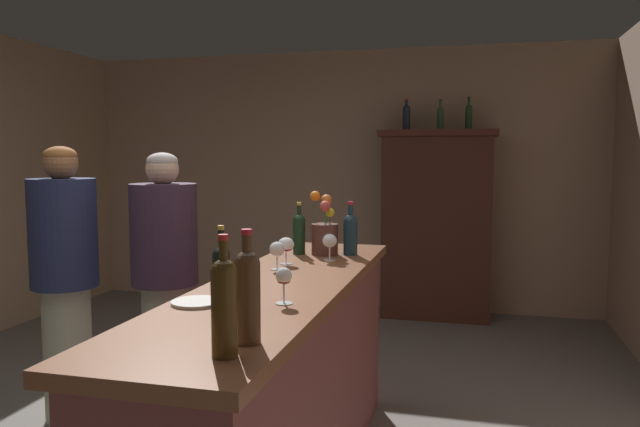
{
  "coord_description": "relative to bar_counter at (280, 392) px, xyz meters",
  "views": [
    {
      "loc": [
        1.41,
        -2.55,
        1.55
      ],
      "look_at": [
        0.66,
        0.38,
        1.26
      ],
      "focal_mm": 34.07,
      "sensor_mm": 36.0,
      "label": 1
    }
  ],
  "objects": [
    {
      "name": "wall_back",
      "position": [
        -0.59,
        3.68,
        0.8
      ],
      "size": [
        5.4,
        0.12,
        2.61
      ],
      "primitive_type": "cube",
      "color": "tan",
      "rests_on": "ground"
    },
    {
      "name": "bar_counter",
      "position": [
        0.0,
        0.0,
        0.0
      ],
      "size": [
        0.59,
        2.41,
        1.0
      ],
      "color": "brown",
      "rests_on": "ground"
    },
    {
      "name": "display_cabinet",
      "position": [
        0.47,
        3.36,
        0.43
      ],
      "size": [
        1.09,
        0.46,
        1.79
      ],
      "color": "#402117",
      "rests_on": "ground"
    },
    {
      "name": "wine_bottle_syrah",
      "position": [
        -0.06,
        -0.48,
        0.62
      ],
      "size": [
        0.06,
        0.06,
        0.3
      ],
      "color": "black",
      "rests_on": "bar_counter"
    },
    {
      "name": "wine_bottle_riesling",
      "position": [
        -0.13,
        0.75,
        0.62
      ],
      "size": [
        0.07,
        0.07,
        0.29
      ],
      "color": "#17311C",
      "rests_on": "bar_counter"
    },
    {
      "name": "wine_bottle_pinot",
      "position": [
        0.16,
        -0.97,
        0.65
      ],
      "size": [
        0.07,
        0.07,
        0.34
      ],
      "color": "#443314",
      "rests_on": "bar_counter"
    },
    {
      "name": "wine_bottle_merlot",
      "position": [
        0.15,
        0.8,
        0.62
      ],
      "size": [
        0.08,
        0.08,
        0.3
      ],
      "color": "#182E3B",
      "rests_on": "bar_counter"
    },
    {
      "name": "wine_bottle_rose",
      "position": [
        0.18,
        -0.85,
        0.65
      ],
      "size": [
        0.08,
        0.08,
        0.34
      ],
      "color": "#472F1E",
      "rests_on": "bar_counter"
    },
    {
      "name": "wine_glass_front",
      "position": [
        -0.1,
        0.43,
        0.59
      ],
      "size": [
        0.08,
        0.08,
        0.14
      ],
      "color": "white",
      "rests_on": "bar_counter"
    },
    {
      "name": "wine_glass_mid",
      "position": [
        0.08,
        0.59,
        0.6
      ],
      "size": [
        0.08,
        0.08,
        0.14
      ],
      "color": "white",
      "rests_on": "bar_counter"
    },
    {
      "name": "wine_glass_rear",
      "position": [
        0.14,
        -0.37,
        0.59
      ],
      "size": [
        0.06,
        0.06,
        0.14
      ],
      "color": "white",
      "rests_on": "bar_counter"
    },
    {
      "name": "wine_glass_spare",
      "position": [
        -0.1,
        0.28,
        0.59
      ],
      "size": [
        0.07,
        0.07,
        0.14
      ],
      "color": "white",
      "rests_on": "bar_counter"
    },
    {
      "name": "flower_arrangement",
      "position": [
        0.01,
        0.77,
        0.62
      ],
      "size": [
        0.16,
        0.16,
        0.35
      ],
      "color": "#512D25",
      "rests_on": "bar_counter"
    },
    {
      "name": "cheese_plate",
      "position": [
        -0.18,
        -0.45,
        0.5
      ],
      "size": [
        0.19,
        0.19,
        0.01
      ],
      "primitive_type": "cylinder",
      "color": "white",
      "rests_on": "bar_counter"
    },
    {
      "name": "display_bottle_left",
      "position": [
        0.17,
        3.36,
        1.42
      ],
      "size": [
        0.07,
        0.07,
        0.3
      ],
      "color": "#1E2433",
      "rests_on": "display_cabinet"
    },
    {
      "name": "display_bottle_midleft",
      "position": [
        0.49,
        3.36,
        1.41
      ],
      "size": [
        0.06,
        0.06,
        0.29
      ],
      "color": "#2D4A30",
      "rests_on": "display_cabinet"
    },
    {
      "name": "display_bottle_center",
      "position": [
        0.75,
        3.36,
        1.42
      ],
      "size": [
        0.06,
        0.06,
        0.3
      ],
      "color": "#1F3E20",
      "rests_on": "display_cabinet"
    },
    {
      "name": "patron_tall",
      "position": [
        -0.91,
        0.65,
        0.35
      ],
      "size": [
        0.38,
        0.38,
        1.57
      ],
      "rotation": [
        0.0,
        0.0,
        -0.38
      ],
      "color": "gray",
      "rests_on": "ground"
    },
    {
      "name": "patron_by_cabinet",
      "position": [
        -1.47,
        0.51,
        0.37
      ],
      "size": [
        0.38,
        0.38,
        1.6
      ],
      "rotation": [
        0.0,
        0.0,
        -0.29
      ],
      "color": "#AAAD91",
      "rests_on": "ground"
    }
  ]
}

